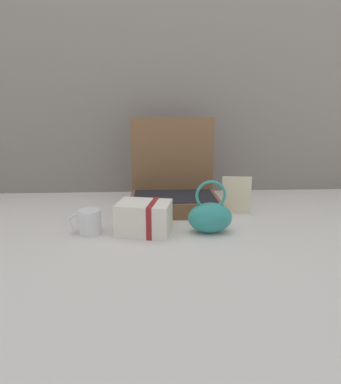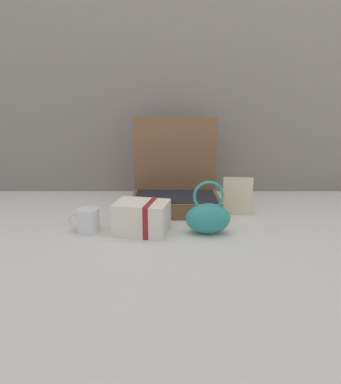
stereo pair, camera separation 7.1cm
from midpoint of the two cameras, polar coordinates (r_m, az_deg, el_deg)
ground_plane at (r=1.33m, az=0.32°, el=-5.90°), size 6.00×6.00×0.00m
back_wall at (r=1.84m, az=0.34°, el=22.01°), size 3.20×0.06×1.40m
open_suitcase at (r=1.53m, az=2.44°, el=0.68°), size 0.40×0.28×0.42m
teal_pouch_handbag at (r=1.24m, az=8.51°, el=-4.39°), size 0.17×0.10×0.21m
cream_toiletry_bag at (r=1.24m, az=-3.02°, el=-4.48°), size 0.22×0.18×0.12m
coffee_mug at (r=1.28m, az=-12.55°, el=-4.87°), size 0.12×0.08×0.09m
info_card_left at (r=1.47m, az=13.35°, el=-0.77°), size 0.13×0.02×0.17m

